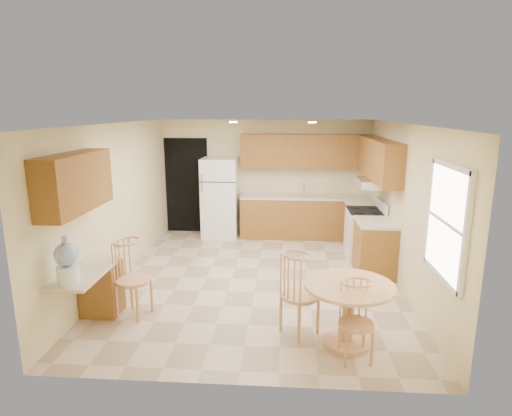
# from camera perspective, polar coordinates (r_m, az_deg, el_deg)

# --- Properties ---
(floor) EXTENTS (5.50, 5.50, 0.00)m
(floor) POSITION_cam_1_polar(r_m,az_deg,el_deg) (7.07, 0.07, -9.49)
(floor) COLOR #C9AE91
(floor) RESTS_ON ground
(ceiling) EXTENTS (4.50, 5.50, 0.02)m
(ceiling) POSITION_cam_1_polar(r_m,az_deg,el_deg) (6.54, 0.08, 11.20)
(ceiling) COLOR white
(ceiling) RESTS_ON wall_back
(wall_back) EXTENTS (4.50, 0.02, 2.50)m
(wall_back) POSITION_cam_1_polar(r_m,az_deg,el_deg) (9.39, 1.24, 4.10)
(wall_back) COLOR beige
(wall_back) RESTS_ON floor
(wall_front) EXTENTS (4.50, 0.02, 2.50)m
(wall_front) POSITION_cam_1_polar(r_m,az_deg,el_deg) (4.07, -2.65, -8.02)
(wall_front) COLOR beige
(wall_front) RESTS_ON floor
(wall_left) EXTENTS (0.02, 5.50, 2.50)m
(wall_left) POSITION_cam_1_polar(r_m,az_deg,el_deg) (7.21, -18.07, 0.70)
(wall_left) COLOR beige
(wall_left) RESTS_ON floor
(wall_right) EXTENTS (0.02, 5.50, 2.50)m
(wall_right) POSITION_cam_1_polar(r_m,az_deg,el_deg) (6.92, 19.01, 0.13)
(wall_right) COLOR beige
(wall_right) RESTS_ON floor
(doorway) EXTENTS (0.90, 0.02, 2.10)m
(doorway) POSITION_cam_1_polar(r_m,az_deg,el_deg) (9.66, -9.21, 2.97)
(doorway) COLOR black
(doorway) RESTS_ON floor
(base_cab_back) EXTENTS (2.75, 0.60, 0.87)m
(base_cab_back) POSITION_cam_1_polar(r_m,az_deg,el_deg) (9.26, 6.54, -1.27)
(base_cab_back) COLOR #905C24
(base_cab_back) RESTS_ON floor
(counter_back) EXTENTS (2.75, 0.63, 0.04)m
(counter_back) POSITION_cam_1_polar(r_m,az_deg,el_deg) (9.16, 6.62, 1.49)
(counter_back) COLOR beige
(counter_back) RESTS_ON base_cab_back
(base_cab_right_a) EXTENTS (0.60, 0.59, 0.87)m
(base_cab_right_a) POSITION_cam_1_polar(r_m,az_deg,el_deg) (8.80, 13.71, -2.32)
(base_cab_right_a) COLOR #905C24
(base_cab_right_a) RESTS_ON floor
(counter_right_a) EXTENTS (0.63, 0.59, 0.04)m
(counter_right_a) POSITION_cam_1_polar(r_m,az_deg,el_deg) (8.70, 13.87, 0.58)
(counter_right_a) COLOR beige
(counter_right_a) RESTS_ON base_cab_right_a
(base_cab_right_b) EXTENTS (0.60, 0.80, 0.87)m
(base_cab_right_b) POSITION_cam_1_polar(r_m,az_deg,el_deg) (7.43, 15.53, -5.27)
(base_cab_right_b) COLOR #905C24
(base_cab_right_b) RESTS_ON floor
(counter_right_b) EXTENTS (0.63, 0.80, 0.04)m
(counter_right_b) POSITION_cam_1_polar(r_m,az_deg,el_deg) (7.31, 15.75, -1.88)
(counter_right_b) COLOR beige
(counter_right_b) RESTS_ON base_cab_right_b
(upper_cab_back) EXTENTS (2.75, 0.33, 0.70)m
(upper_cab_back) POSITION_cam_1_polar(r_m,az_deg,el_deg) (9.15, 6.74, 7.56)
(upper_cab_back) COLOR #905C24
(upper_cab_back) RESTS_ON wall_back
(upper_cab_right) EXTENTS (0.33, 2.42, 0.70)m
(upper_cab_right) POSITION_cam_1_polar(r_m,az_deg,el_deg) (7.95, 15.98, 6.33)
(upper_cab_right) COLOR #905C24
(upper_cab_right) RESTS_ON wall_right
(upper_cab_left) EXTENTS (0.33, 1.40, 0.70)m
(upper_cab_left) POSITION_cam_1_polar(r_m,az_deg,el_deg) (5.60, -22.99, 3.17)
(upper_cab_left) COLOR #905C24
(upper_cab_left) RESTS_ON wall_left
(sink) EXTENTS (0.78, 0.44, 0.01)m
(sink) POSITION_cam_1_polar(r_m,az_deg,el_deg) (9.16, 6.46, 1.63)
(sink) COLOR silver
(sink) RESTS_ON counter_back
(range_hood) EXTENTS (0.50, 0.76, 0.14)m
(range_hood) POSITION_cam_1_polar(r_m,az_deg,el_deg) (7.96, 15.23, 3.25)
(range_hood) COLOR silver
(range_hood) RESTS_ON upper_cab_right
(desk_pedestal) EXTENTS (0.48, 0.42, 0.72)m
(desk_pedestal) POSITION_cam_1_polar(r_m,az_deg,el_deg) (6.21, -19.88, -10.02)
(desk_pedestal) COLOR #905C24
(desk_pedestal) RESTS_ON floor
(desk_top) EXTENTS (0.50, 1.20, 0.04)m
(desk_top) POSITION_cam_1_polar(r_m,az_deg,el_deg) (5.75, -21.70, -7.85)
(desk_top) COLOR beige
(desk_top) RESTS_ON desk_pedestal
(window) EXTENTS (0.06, 1.12, 1.30)m
(window) POSITION_cam_1_polar(r_m,az_deg,el_deg) (5.14, 24.14, -1.75)
(window) COLOR white
(window) RESTS_ON wall_right
(can_light_a) EXTENTS (0.14, 0.14, 0.02)m
(can_light_a) POSITION_cam_1_polar(r_m,az_deg,el_deg) (7.78, -3.04, 11.36)
(can_light_a) COLOR white
(can_light_a) RESTS_ON ceiling
(can_light_b) EXTENTS (0.14, 0.14, 0.02)m
(can_light_b) POSITION_cam_1_polar(r_m,az_deg,el_deg) (7.73, 7.51, 11.26)
(can_light_b) COLOR white
(can_light_b) RESTS_ON ceiling
(refrigerator) EXTENTS (0.75, 0.73, 1.70)m
(refrigerator) POSITION_cam_1_polar(r_m,az_deg,el_deg) (9.22, -4.79, 1.37)
(refrigerator) COLOR white
(refrigerator) RESTS_ON floor
(stove) EXTENTS (0.65, 0.76, 1.09)m
(stove) POSITION_cam_1_polar(r_m,az_deg,el_deg) (8.15, 14.32, -3.33)
(stove) COLOR white
(stove) RESTS_ON floor
(dining_table) EXTENTS (1.03, 1.03, 0.76)m
(dining_table) POSITION_cam_1_polar(r_m,az_deg,el_deg) (5.17, 12.19, -12.59)
(dining_table) COLOR tan
(dining_table) RESTS_ON floor
(chair_table_a) EXTENTS (0.45, 0.56, 1.02)m
(chair_table_a) POSITION_cam_1_polar(r_m,az_deg,el_deg) (5.20, 5.92, -10.66)
(chair_table_a) COLOR tan
(chair_table_a) RESTS_ON floor
(chair_table_b) EXTENTS (0.39, 0.40, 0.89)m
(chair_table_b) POSITION_cam_1_polar(r_m,az_deg,el_deg) (4.82, 13.45, -14.06)
(chair_table_b) COLOR tan
(chair_table_b) RESTS_ON floor
(chair_desk) EXTENTS (0.46, 0.59, 1.03)m
(chair_desk) POSITION_cam_1_polar(r_m,az_deg,el_deg) (5.84, -16.47, -8.39)
(chair_desk) COLOR tan
(chair_desk) RESTS_ON floor
(water_crock) EXTENTS (0.27, 0.27, 0.56)m
(water_crock) POSITION_cam_1_polar(r_m,az_deg,el_deg) (5.31, -23.89, -6.64)
(water_crock) COLOR white
(water_crock) RESTS_ON desk_top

